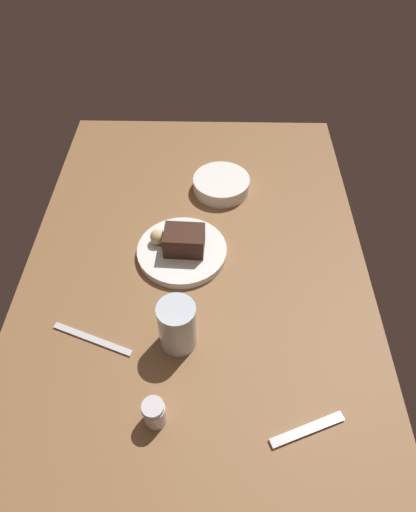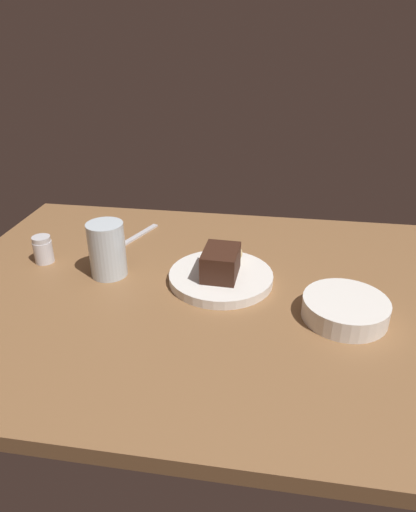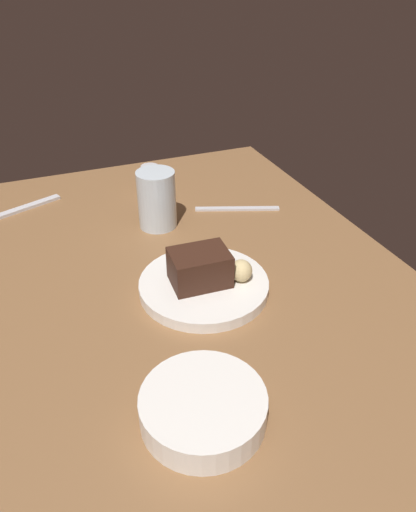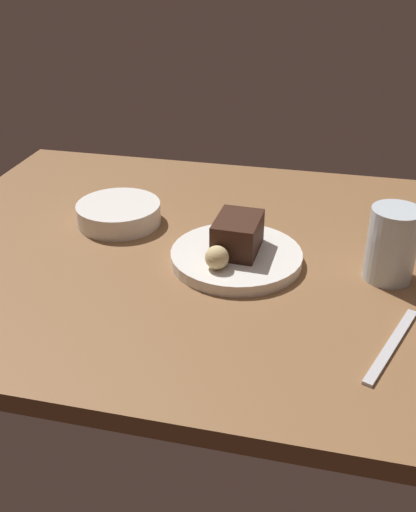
{
  "view_description": "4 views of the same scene",
  "coord_description": "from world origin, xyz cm",
  "px_view_note": "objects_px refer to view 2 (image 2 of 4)",
  "views": [
    {
      "loc": [
        -73.47,
        -4.38,
        86.95
      ],
      "look_at": [
        -2.62,
        -2.97,
        5.35
      ],
      "focal_mm": 31.12,
      "sensor_mm": 36.0,
      "label": 1
    },
    {
      "loc": [
        10.18,
        -79.59,
        52.71
      ],
      "look_at": [
        -3.13,
        5.54,
        7.9
      ],
      "focal_mm": 31.49,
      "sensor_mm": 36.0,
      "label": 2
    },
    {
      "loc": [
        61.46,
        -20.21,
        53.56
      ],
      "look_at": [
        -4.57,
        6.2,
        6.66
      ],
      "focal_mm": 33.41,
      "sensor_mm": 36.0,
      "label": 3
    },
    {
      "loc": [
        -14.85,
        88.78,
        53.02
      ],
      "look_at": [
        4.31,
        6.33,
        5.12
      ],
      "focal_mm": 40.95,
      "sensor_mm": 36.0,
      "label": 4
    }
  ],
  "objects_px": {
    "salt_shaker": "(43,249)",
    "butter_knife": "(134,238)",
    "dessert_plate": "(223,277)",
    "side_bowl": "(345,309)",
    "bread_roll": "(234,253)",
    "water_glass": "(107,250)",
    "chocolate_cake_slice": "(222,263)"
  },
  "relations": [
    {
      "from": "chocolate_cake_slice",
      "to": "bread_roll",
      "type": "relative_size",
      "value": 2.51
    },
    {
      "from": "chocolate_cake_slice",
      "to": "water_glass",
      "type": "bearing_deg",
      "value": 179.98
    },
    {
      "from": "dessert_plate",
      "to": "butter_knife",
      "type": "distance_m",
      "value": 0.31
    },
    {
      "from": "side_bowl",
      "to": "butter_knife",
      "type": "bearing_deg",
      "value": 150.91
    },
    {
      "from": "dessert_plate",
      "to": "water_glass",
      "type": "bearing_deg",
      "value": -178.38
    },
    {
      "from": "chocolate_cake_slice",
      "to": "side_bowl",
      "type": "distance_m",
      "value": 0.26
    },
    {
      "from": "dessert_plate",
      "to": "water_glass",
      "type": "relative_size",
      "value": 1.84
    },
    {
      "from": "salt_shaker",
      "to": "side_bowl",
      "type": "xyz_separation_m",
      "value": [
        0.67,
        -0.12,
        -0.01
      ]
    },
    {
      "from": "dessert_plate",
      "to": "salt_shaker",
      "type": "relative_size",
      "value": 3.51
    },
    {
      "from": "side_bowl",
      "to": "butter_knife",
      "type": "xyz_separation_m",
      "value": [
        -0.5,
        0.28,
        -0.02
      ]
    },
    {
      "from": "dessert_plate",
      "to": "bread_roll",
      "type": "relative_size",
      "value": 5.78
    },
    {
      "from": "bread_roll",
      "to": "side_bowl",
      "type": "bearing_deg",
      "value": -34.82
    },
    {
      "from": "water_glass",
      "to": "bread_roll",
      "type": "bearing_deg",
      "value": 13.99
    },
    {
      "from": "water_glass",
      "to": "side_bowl",
      "type": "height_order",
      "value": "water_glass"
    },
    {
      "from": "dessert_plate",
      "to": "chocolate_cake_slice",
      "type": "height_order",
      "value": "chocolate_cake_slice"
    },
    {
      "from": "salt_shaker",
      "to": "water_glass",
      "type": "distance_m",
      "value": 0.18
    },
    {
      "from": "dessert_plate",
      "to": "butter_knife",
      "type": "bearing_deg",
      "value": 144.85
    },
    {
      "from": "butter_knife",
      "to": "salt_shaker",
      "type": "bearing_deg",
      "value": -27.26
    },
    {
      "from": "dessert_plate",
      "to": "side_bowl",
      "type": "distance_m",
      "value": 0.26
    },
    {
      "from": "salt_shaker",
      "to": "butter_knife",
      "type": "relative_size",
      "value": 0.34
    },
    {
      "from": "bread_roll",
      "to": "salt_shaker",
      "type": "distance_m",
      "value": 0.44
    },
    {
      "from": "dessert_plate",
      "to": "salt_shaker",
      "type": "distance_m",
      "value": 0.43
    },
    {
      "from": "dessert_plate",
      "to": "salt_shaker",
      "type": "height_order",
      "value": "salt_shaker"
    },
    {
      "from": "dessert_plate",
      "to": "bread_roll",
      "type": "bearing_deg",
      "value": 74.58
    },
    {
      "from": "butter_knife",
      "to": "side_bowl",
      "type": "bearing_deg",
      "value": 81.59
    },
    {
      "from": "butter_knife",
      "to": "bread_roll",
      "type": "bearing_deg",
      "value": 86.96
    },
    {
      "from": "bread_roll",
      "to": "salt_shaker",
      "type": "height_order",
      "value": "salt_shaker"
    },
    {
      "from": "chocolate_cake_slice",
      "to": "bread_roll",
      "type": "bearing_deg",
      "value": 74.36
    },
    {
      "from": "salt_shaker",
      "to": "butter_knife",
      "type": "distance_m",
      "value": 0.23
    },
    {
      "from": "water_glass",
      "to": "side_bowl",
      "type": "xyz_separation_m",
      "value": [
        0.5,
        -0.09,
        -0.04
      ]
    },
    {
      "from": "water_glass",
      "to": "side_bowl",
      "type": "bearing_deg",
      "value": -10.37
    },
    {
      "from": "bread_roll",
      "to": "water_glass",
      "type": "bearing_deg",
      "value": -166.01
    }
  ]
}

